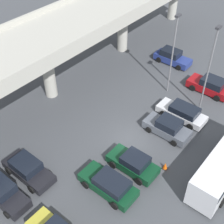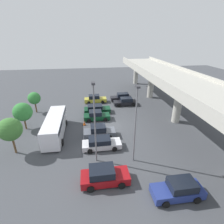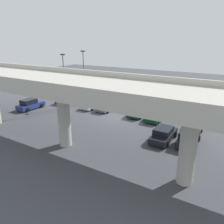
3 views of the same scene
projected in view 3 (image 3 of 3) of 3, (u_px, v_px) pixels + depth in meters
The scene contains 18 objects.
ground_plane at pixel (116, 116), 32.34m from camera, with size 107.21×107.21×0.00m, color #424449.
highway_overpass at pixel (62, 88), 21.58m from camera, with size 51.31×7.84×7.64m.
parked_car_0 at pixel (197, 121), 28.21m from camera, with size 2.02×4.61×1.64m.
parked_car_1 at pixel (164, 134), 24.46m from camera, with size 2.16×4.68×1.54m.
parked_car_2 at pixel (157, 115), 30.91m from camera, with size 2.22×4.75×1.50m.
parked_car_3 at pixel (139, 111), 32.51m from camera, with size 2.15×4.34×1.57m.
parked_car_4 at pixel (108, 105), 35.13m from camera, with size 2.13×4.42×1.68m.
parked_car_5 at pixel (93, 103), 36.52m from camera, with size 2.12×4.89×1.46m.
parked_car_6 at pixel (68, 98), 39.44m from camera, with size 2.22×4.67×1.74m.
parked_car_7 at pixel (30, 104), 35.57m from camera, with size 2.06×4.53×1.70m.
parked_car_8 at pixel (188, 138), 23.41m from camera, with size 1.99×4.42×1.67m.
shuttle_bus at pixel (132, 93), 39.20m from camera, with size 8.93×2.61×2.75m.
lamp_post_near_aisle at pixel (84, 74), 36.84m from camera, with size 0.70×0.35×9.15m.
lamp_post_mid_lot at pixel (64, 78), 33.77m from camera, with size 0.70×0.35×8.81m.
tree_front_left at pixel (189, 88), 38.40m from camera, with size 2.21×2.21×3.85m.
tree_front_centre at pixel (155, 84), 41.52m from camera, with size 2.74×2.74×4.21m.
tree_front_far_right at pixel (125, 79), 43.93m from camera, with size 2.72×2.72×4.61m.
traffic_cone at pixel (134, 108), 35.16m from camera, with size 0.44×0.44×0.70m.
Camera 3 is at (-15.23, 26.45, 10.74)m, focal length 35.00 mm.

